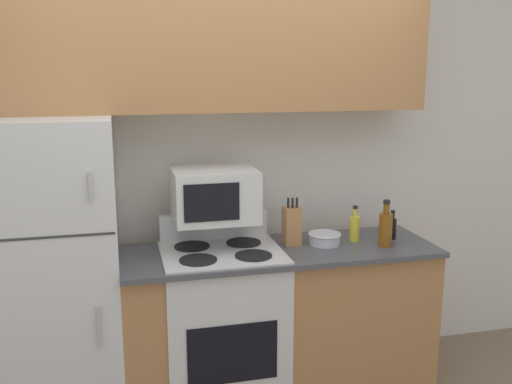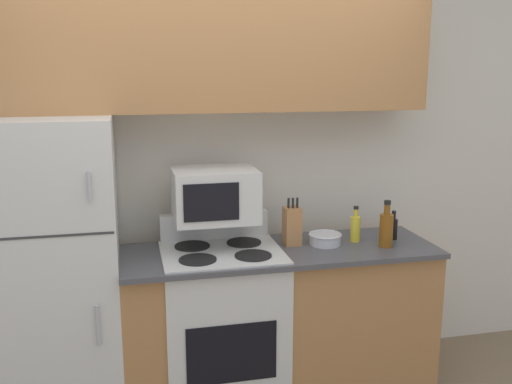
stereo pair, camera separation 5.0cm
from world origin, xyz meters
The scene contains 11 objects.
wall_back centered at (0.00, 0.73, 1.27)m, with size 8.00×0.05×2.55m.
lower_cabinets centered at (0.32, 0.28, 0.47)m, with size 1.84×0.61×0.93m.
refrigerator centered at (-0.92, 0.35, 0.86)m, with size 0.64×0.72×1.72m.
upper_cabinets centered at (0.00, 0.52, 2.09)m, with size 2.48×0.36×0.74m.
stove centered at (-0.03, 0.27, 0.49)m, with size 0.69×0.59×1.10m.
microwave centered at (-0.05, 0.36, 1.26)m, with size 0.47×0.38×0.30m.
knife_block centered at (0.41, 0.34, 1.05)m, with size 0.10×0.11×0.29m.
bowl centered at (0.60, 0.29, 0.97)m, with size 0.20×0.20×0.07m.
bottle_cooking_spray centered at (0.80, 0.31, 1.02)m, with size 0.06×0.06×0.22m.
bottle_whiskey centered at (0.93, 0.17, 1.04)m, with size 0.08×0.08×0.28m.
bottle_soy_sauce centered at (1.04, 0.30, 1.00)m, with size 0.05×0.05×0.18m.
Camera 1 is at (-0.59, -2.79, 1.96)m, focal length 40.00 mm.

